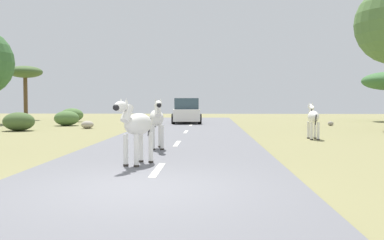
# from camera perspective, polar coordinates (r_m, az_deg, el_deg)

# --- Properties ---
(ground_plane) EXTENTS (90.00, 90.00, 0.00)m
(ground_plane) POSITION_cam_1_polar(r_m,az_deg,el_deg) (8.03, -6.90, -9.19)
(ground_plane) COLOR olive
(road) EXTENTS (6.00, 64.00, 0.05)m
(road) POSITION_cam_1_polar(r_m,az_deg,el_deg) (8.01, -6.30, -9.03)
(road) COLOR slate
(road) RESTS_ON ground_plane
(lane_markings) EXTENTS (0.16, 56.00, 0.01)m
(lane_markings) POSITION_cam_1_polar(r_m,az_deg,el_deg) (7.04, -7.54, -10.44)
(lane_markings) COLOR silver
(lane_markings) RESTS_ON road
(zebra_0) EXTENTS (0.87, 1.67, 1.64)m
(zebra_0) POSITION_cam_1_polar(r_m,az_deg,el_deg) (10.66, -7.33, -0.69)
(zebra_0) COLOR silver
(zebra_0) RESTS_ON road
(zebra_1) EXTENTS (0.68, 1.74, 1.66)m
(zebra_1) POSITION_cam_1_polar(r_m,az_deg,el_deg) (14.09, -4.68, 0.16)
(zebra_1) COLOR silver
(zebra_1) RESTS_ON road
(zebra_2) EXTENTS (0.49, 1.66, 1.56)m
(zebra_2) POSITION_cam_1_polar(r_m,az_deg,el_deg) (18.91, 15.68, 0.36)
(zebra_2) COLOR silver
(zebra_2) RESTS_ON ground_plane
(car_0) EXTENTS (2.21, 4.43, 1.74)m
(car_0) POSITION_cam_1_polar(r_m,az_deg,el_deg) (30.37, -0.74, 1.12)
(car_0) COLOR white
(car_0) RESTS_ON road
(tree_1) EXTENTS (2.88, 2.88, 4.56)m
(tree_1) POSITION_cam_1_polar(r_m,az_deg,el_deg) (39.47, -21.17, 5.80)
(tree_1) COLOR brown
(tree_1) RESTS_ON ground_plane
(bush_0) EXTENTS (1.67, 1.50, 1.00)m
(bush_0) POSITION_cam_1_polar(r_m,az_deg,el_deg) (24.97, -21.90, -0.19)
(bush_0) COLOR #425B2D
(bush_0) RESTS_ON ground_plane
(bush_3) EXTENTS (1.73, 1.55, 1.04)m
(bush_3) POSITION_cam_1_polar(r_m,az_deg,el_deg) (34.24, -15.58, 0.64)
(bush_3) COLOR #4C7038
(bush_3) RESTS_ON ground_plane
(bush_4) EXTENTS (1.60, 1.44, 0.96)m
(bush_4) POSITION_cam_1_polar(r_m,az_deg,el_deg) (29.05, -16.21, 0.22)
(bush_4) COLOR #4C7038
(bush_4) RESTS_ON ground_plane
(rock_0) EXTENTS (0.37, 0.33, 0.29)m
(rock_0) POSITION_cam_1_polar(r_m,az_deg,el_deg) (29.24, 17.84, -0.45)
(rock_0) COLOR gray
(rock_0) RESTS_ON ground_plane
(rock_2) EXTENTS (0.72, 0.69, 0.46)m
(rock_2) POSITION_cam_1_polar(r_m,az_deg,el_deg) (25.77, -13.65, -0.60)
(rock_2) COLOR #A89E8C
(rock_2) RESTS_ON ground_plane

